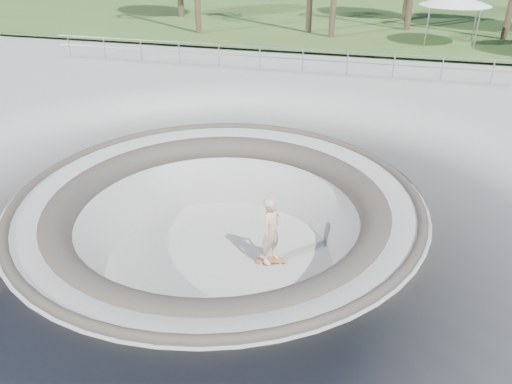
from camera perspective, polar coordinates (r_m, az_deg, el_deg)
ground at (r=12.66m, az=-4.37°, el=-0.44°), size 180.00×180.00×0.00m
skate_bowl at (r=13.63m, az=-4.09°, el=-7.21°), size 14.00×14.00×4.10m
grass_strip at (r=45.01m, az=10.60°, el=20.26°), size 180.00×36.00×0.12m
distant_hills at (r=68.89m, az=15.23°, el=16.27°), size 103.20×45.00×28.60m
safety_railing at (r=23.40m, az=5.37°, el=14.80°), size 25.00×0.06×1.03m
skateboard at (r=13.41m, az=1.71°, el=-7.83°), size 0.81×0.39×0.08m
skater at (r=12.89m, az=1.77°, el=-4.46°), size 0.65×0.78×1.84m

